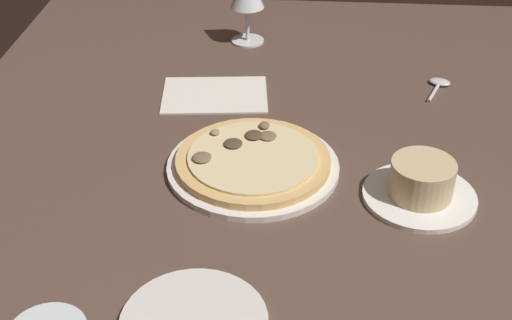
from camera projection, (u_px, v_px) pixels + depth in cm
name	position (u px, v px, depth cm)	size (l,w,h in cm)	color
dining_table	(259.00, 194.00, 108.60)	(150.00, 110.00, 4.00)	brown
pizza_main	(253.00, 163.00, 109.99)	(26.78, 26.78, 3.36)	silver
ramekin_on_saucer	(421.00, 184.00, 102.98)	(16.66, 16.66, 6.23)	white
paper_menu	(215.00, 95.00, 130.27)	(13.73, 19.07, 0.30)	silver
spoon	(438.00, 84.00, 132.98)	(9.53, 5.67, 1.00)	silver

